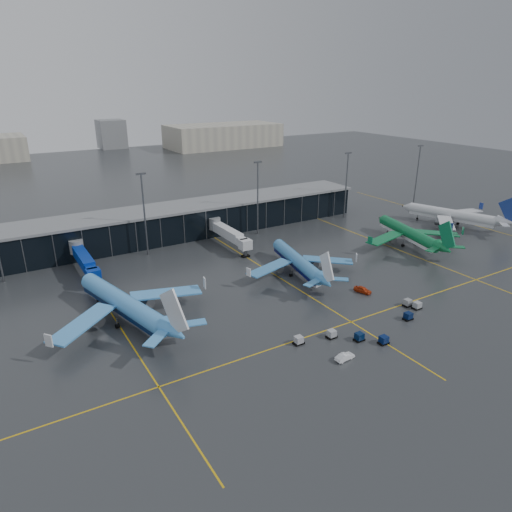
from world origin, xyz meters
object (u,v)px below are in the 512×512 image
airliner_ba (452,209)px  baggage_carts (374,324)px  airliner_aer_lingus (409,226)px  airliner_klm_near (297,253)px  service_van_white (345,357)px  airliner_arkefly (122,293)px  mobile_airstair (314,282)px  service_van_red (363,290)px

airliner_ba → baggage_carts: size_ratio=1.20×
airliner_aer_lingus → airliner_ba: 30.74m
airliner_klm_near → service_van_white: bearing=-101.9°
airliner_arkefly → mobile_airstair: 49.11m
airliner_klm_near → baggage_carts: airliner_klm_near is taller
airliner_klm_near → baggage_carts: size_ratio=1.07×
service_van_red → airliner_aer_lingus: bearing=10.2°
baggage_carts → mobile_airstair: bearing=84.3°
baggage_carts → service_van_white: size_ratio=8.47×
baggage_carts → mobile_airstair: 24.68m
airliner_aer_lingus → airliner_ba: bearing=26.5°
service_van_white → airliner_klm_near: bearing=-27.3°
mobile_airstair → airliner_ba: bearing=-3.7°
airliner_klm_near → airliner_aer_lingus: (45.51, 0.87, 0.40)m
airliner_aer_lingus → baggage_carts: airliner_aer_lingus is taller
airliner_arkefly → mobile_airstair: size_ratio=12.08×
airliner_klm_near → baggage_carts: 34.20m
airliner_klm_near → airliner_ba: size_ratio=0.89×
airliner_arkefly → airliner_aer_lingus: bearing=-11.9°
baggage_carts → service_van_white: (-13.87, -6.11, -0.07)m
service_van_white → airliner_arkefly: bearing=36.5°
mobile_airstair → service_van_white: (-16.32, -30.67, -0.08)m
airliner_aer_lingus → service_van_white: size_ratio=9.70×
airliner_arkefly → airliner_aer_lingus: 94.81m
airliner_ba → service_van_red: 73.88m
airliner_aer_lingus → service_van_white: airliner_aer_lingus is taller
airliner_ba → mobile_airstair: bearing=173.2°
mobile_airstair → service_van_red: (7.83, -10.07, 0.01)m
mobile_airstair → service_van_white: size_ratio=0.88×
airliner_aer_lingus → service_van_red: airliner_aer_lingus is taller
airliner_ba → service_van_white: (-92.96, -46.88, -5.83)m
airliner_klm_near → airliner_ba: bearing=17.1°
service_van_red → service_van_white: service_van_red is taller
airliner_arkefly → airliner_ba: 125.19m
baggage_carts → service_van_red: 17.77m
airliner_ba → baggage_carts: 89.17m
airliner_arkefly → baggage_carts: airliner_arkefly is taller
airliner_aer_lingus → service_van_white: 75.05m
airliner_arkefly → service_van_white: size_ratio=10.61×
service_van_white → airliner_aer_lingus: bearing=-60.9°
service_van_red → service_van_white: (-24.15, -20.60, -0.09)m
airliner_klm_near → mobile_airstair: (-1.04, -9.08, -5.06)m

